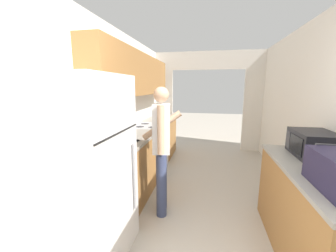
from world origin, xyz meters
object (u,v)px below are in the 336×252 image
object	(u,v)px
refrigerator	(85,172)
person	(161,148)
microwave	(314,144)
range_oven	(149,148)

from	to	relation	value
refrigerator	person	world-z (taller)	refrigerator
person	microwave	xyz separation A→B (m)	(1.65, -0.07, 0.16)
refrigerator	person	xyz separation A→B (m)	(0.51, 0.83, 0.01)
refrigerator	microwave	world-z (taller)	refrigerator
range_oven	person	world-z (taller)	person
range_oven	person	distance (m)	1.45
refrigerator	range_oven	world-z (taller)	refrigerator
range_oven	microwave	xyz separation A→B (m)	(2.20, -1.35, 0.58)
refrigerator	microwave	size ratio (longest dim) A/B	3.41
microwave	person	bearing A→B (deg)	177.41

